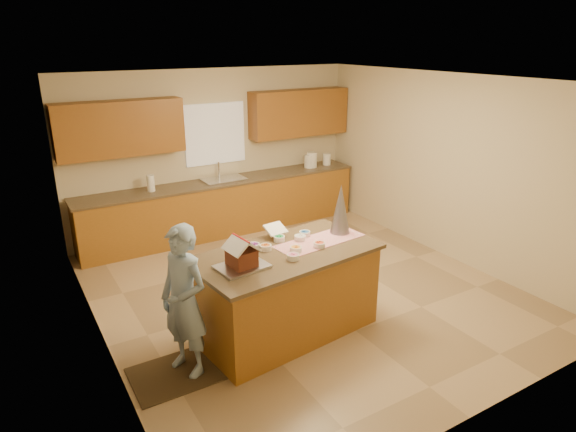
# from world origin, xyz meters

# --- Properties ---
(floor) EXTENTS (5.50, 5.50, 0.00)m
(floor) POSITION_xyz_m (0.00, 0.00, 0.00)
(floor) COLOR tan
(floor) RESTS_ON ground
(ceiling) EXTENTS (5.50, 5.50, 0.00)m
(ceiling) POSITION_xyz_m (0.00, 0.00, 2.70)
(ceiling) COLOR silver
(ceiling) RESTS_ON floor
(wall_back) EXTENTS (5.50, 5.50, 0.00)m
(wall_back) POSITION_xyz_m (0.00, 2.75, 1.35)
(wall_back) COLOR beige
(wall_back) RESTS_ON floor
(wall_front) EXTENTS (5.50, 5.50, 0.00)m
(wall_front) POSITION_xyz_m (0.00, -2.75, 1.35)
(wall_front) COLOR beige
(wall_front) RESTS_ON floor
(wall_left) EXTENTS (5.50, 5.50, 0.00)m
(wall_left) POSITION_xyz_m (-2.50, 0.00, 1.35)
(wall_left) COLOR beige
(wall_left) RESTS_ON floor
(wall_right) EXTENTS (5.50, 5.50, 0.00)m
(wall_right) POSITION_xyz_m (2.50, 0.00, 1.35)
(wall_right) COLOR beige
(wall_right) RESTS_ON floor
(stone_accent) EXTENTS (0.00, 2.50, 2.50)m
(stone_accent) POSITION_xyz_m (-2.48, -0.80, 1.25)
(stone_accent) COLOR gray
(stone_accent) RESTS_ON wall_left
(window_curtain) EXTENTS (1.05, 0.03, 1.00)m
(window_curtain) POSITION_xyz_m (0.00, 2.72, 1.65)
(window_curtain) COLOR white
(window_curtain) RESTS_ON wall_back
(back_counter_base) EXTENTS (4.80, 0.60, 0.88)m
(back_counter_base) POSITION_xyz_m (0.00, 2.45, 0.44)
(back_counter_base) COLOR #93571E
(back_counter_base) RESTS_ON floor
(back_counter_top) EXTENTS (4.85, 0.63, 0.04)m
(back_counter_top) POSITION_xyz_m (0.00, 2.45, 0.90)
(back_counter_top) COLOR brown
(back_counter_top) RESTS_ON back_counter_base
(upper_cabinet_left) EXTENTS (1.85, 0.35, 0.80)m
(upper_cabinet_left) POSITION_xyz_m (-1.55, 2.57, 1.90)
(upper_cabinet_left) COLOR #9A6A21
(upper_cabinet_left) RESTS_ON wall_back
(upper_cabinet_right) EXTENTS (1.85, 0.35, 0.80)m
(upper_cabinet_right) POSITION_xyz_m (1.55, 2.57, 1.90)
(upper_cabinet_right) COLOR #9A6A21
(upper_cabinet_right) RESTS_ON wall_back
(sink) EXTENTS (0.70, 0.45, 0.12)m
(sink) POSITION_xyz_m (0.00, 2.45, 0.89)
(sink) COLOR silver
(sink) RESTS_ON back_counter_top
(faucet) EXTENTS (0.03, 0.03, 0.28)m
(faucet) POSITION_xyz_m (0.00, 2.63, 1.06)
(faucet) COLOR silver
(faucet) RESTS_ON back_counter_top
(island_base) EXTENTS (2.03, 1.18, 0.94)m
(island_base) POSITION_xyz_m (-0.68, -0.73, 0.47)
(island_base) COLOR #93571E
(island_base) RESTS_ON floor
(island_top) EXTENTS (2.12, 1.27, 0.04)m
(island_top) POSITION_xyz_m (-0.68, -0.73, 0.97)
(island_top) COLOR brown
(island_top) RESTS_ON island_base
(table_runner) EXTENTS (1.11, 0.51, 0.01)m
(table_runner) POSITION_xyz_m (-0.20, -0.67, 0.99)
(table_runner) COLOR #AB0C23
(table_runner) RESTS_ON island_top
(baking_tray) EXTENTS (0.53, 0.42, 0.03)m
(baking_tray) POSITION_xyz_m (-1.26, -0.85, 1.00)
(baking_tray) COLOR silver
(baking_tray) RESTS_ON island_top
(cookbook) EXTENTS (0.26, 0.21, 0.10)m
(cookbook) POSITION_xyz_m (-0.57, -0.30, 1.08)
(cookbook) COLOR white
(cookbook) RESTS_ON island_top
(tinsel_tree) EXTENTS (0.26, 0.26, 0.59)m
(tinsel_tree) POSITION_xyz_m (0.14, -0.58, 1.28)
(tinsel_tree) COLOR #A09FAB
(tinsel_tree) RESTS_ON island_top
(rug) EXTENTS (1.04, 0.68, 0.01)m
(rug) POSITION_xyz_m (-1.93, -0.83, 0.01)
(rug) COLOR black
(rug) RESTS_ON floor
(boy) EXTENTS (0.56, 0.66, 1.54)m
(boy) POSITION_xyz_m (-1.88, -0.83, 0.78)
(boy) COLOR #8EACCA
(boy) RESTS_ON rug
(canister_a) EXTENTS (0.17, 0.17, 0.23)m
(canister_a) POSITION_xyz_m (1.69, 2.45, 1.04)
(canister_a) COLOR white
(canister_a) RESTS_ON back_counter_top
(canister_b) EXTENTS (0.19, 0.19, 0.27)m
(canister_b) POSITION_xyz_m (1.75, 2.45, 1.06)
(canister_b) COLOR white
(canister_b) RESTS_ON back_counter_top
(canister_c) EXTENTS (0.15, 0.15, 0.21)m
(canister_c) POSITION_xyz_m (2.09, 2.45, 1.03)
(canister_c) COLOR white
(canister_c) RESTS_ON back_counter_top
(paper_towel) EXTENTS (0.12, 0.12, 0.25)m
(paper_towel) POSITION_xyz_m (-1.21, 2.45, 1.05)
(paper_towel) COLOR white
(paper_towel) RESTS_ON back_counter_top
(gingerbread_house) EXTENTS (0.33, 0.33, 0.30)m
(gingerbread_house) POSITION_xyz_m (-1.26, -0.85, 1.13)
(gingerbread_house) COLOR #602E19
(gingerbread_house) RESTS_ON baking_tray
(candy_bowls) EXTENTS (0.80, 0.63, 0.06)m
(candy_bowls) POSITION_xyz_m (-0.59, -0.63, 1.02)
(candy_bowls) COLOR pink
(candy_bowls) RESTS_ON island_top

